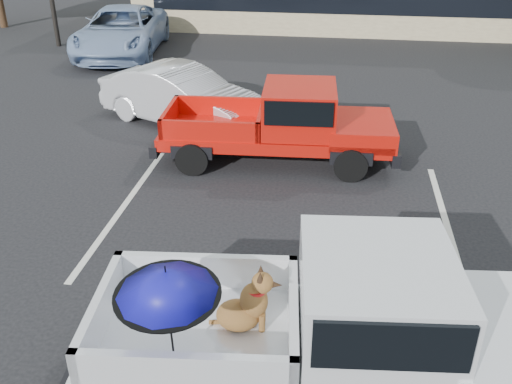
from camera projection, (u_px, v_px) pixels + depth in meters
ground at (266, 282)px, 8.75m from camera, size 90.00×90.00×0.00m
stripe_left at (124, 206)px, 10.88m from camera, size 0.12×5.00×0.01m
stripe_right at (448, 229)px, 10.12m from camera, size 0.12×5.00×0.01m
silver_pickup at (351, 321)px, 6.37m from camera, size 5.85×2.52×2.06m
red_pickup at (292, 121)px, 12.28m from camera, size 5.30×2.15×1.72m
silver_sedan at (182, 96)px, 14.50m from camera, size 4.63×3.17×1.44m
blue_suv at (121, 31)px, 20.88m from camera, size 3.44×6.20×1.64m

